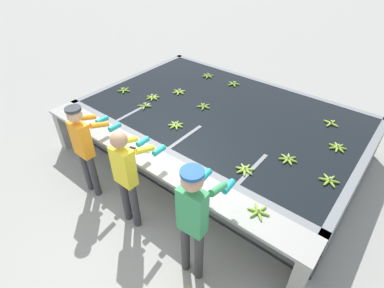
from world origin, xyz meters
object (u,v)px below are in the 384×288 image
Objects in this scene: worker_1 at (127,172)px; banana_bunch_floating_10 at (338,147)px; banana_bunch_floating_3 at (144,106)px; banana_bunch_floating_6 at (179,92)px; banana_bunch_floating_7 at (288,159)px; banana_bunch_floating_4 at (208,76)px; knife_1 at (69,113)px; banana_bunch_floating_9 at (234,84)px; banana_bunch_floating_2 at (331,123)px; banana_bunch_floating_0 at (176,125)px; banana_bunch_ledge_0 at (258,212)px; banana_bunch_floating_11 at (329,180)px; knife_0 at (137,149)px; banana_bunch_floating_8 at (124,90)px; worker_2 at (194,215)px; worker_0 at (85,144)px; banana_bunch_floating_1 at (204,106)px; banana_bunch_floating_5 at (153,97)px; banana_bunch_floating_12 at (245,170)px.

worker_1 reaches higher than banana_bunch_floating_10.
banana_bunch_floating_3 is 0.89× the size of banana_bunch_floating_6.
banana_bunch_floating_4 is at bearing 148.87° from banana_bunch_floating_7.
knife_1 is (-3.68, -1.28, -0.01)m from banana_bunch_floating_7.
banana_bunch_floating_6 is 1.21m from banana_bunch_floating_9.
banana_bunch_floating_9 is (-2.15, 0.25, -0.00)m from banana_bunch_floating_2.
banana_bunch_floating_0 is 1.00× the size of banana_bunch_floating_2.
banana_bunch_ledge_0 is (0.15, -1.16, 0.00)m from banana_bunch_floating_7.
banana_bunch_floating_11 is 0.82× the size of knife_0.
banana_bunch_ledge_0 is (-0.33, -1.90, 0.00)m from banana_bunch_floating_10.
banana_bunch_floating_2 and banana_bunch_floating_8 have the same top height.
banana_bunch_floating_10 is (0.79, 2.57, -0.22)m from worker_2.
banana_bunch_floating_8 reaches higher than knife_0.
banana_bunch_floating_2 is 1.01× the size of banana_bunch_floating_10.
banana_bunch_floating_2 is 1.00× the size of banana_bunch_floating_11.
worker_1 reaches higher than banana_bunch_floating_0.
worker_0 is 4.09m from banana_bunch_floating_2.
banana_bunch_floating_1 is 0.99× the size of banana_bunch_floating_5.
worker_2 reaches higher than worker_0.
banana_bunch_floating_6 is at bearing 167.07° from banana_bunch_floating_7.
banana_bunch_floating_7 is 1.02× the size of banana_bunch_floating_9.
banana_bunch_floating_4 is at bearing 70.57° from knife_1.
worker_1 reaches higher than banana_bunch_floating_8.
banana_bunch_floating_2 is 2.83m from banana_bunch_floating_4.
banana_bunch_floating_11 is at bearing 66.20° from banana_bunch_ledge_0.
banana_bunch_floating_12 is at bearing 133.03° from banana_bunch_ledge_0.
worker_1 is 5.83× the size of banana_bunch_floating_10.
banana_bunch_floating_8 is at bearing -133.53° from banana_bunch_floating_9.
banana_bunch_floating_4 reaches higher than knife_1.
worker_0 reaches higher than banana_bunch_floating_12.
banana_bunch_floating_5 is at bearing -99.25° from banana_bunch_floating_4.
banana_bunch_floating_5 is (-1.01, -0.35, -0.00)m from banana_bunch_floating_1.
banana_bunch_floating_10 is (1.99, 2.50, -0.12)m from worker_1.
worker_2 is 1.25m from banana_bunch_floating_12.
banana_bunch_floating_5 is 0.56m from banana_bunch_floating_6.
banana_bunch_floating_9 is 0.98× the size of banana_bunch_floating_12.
banana_bunch_floating_2 is 2.04m from banana_bunch_floating_12.
knife_0 is (0.57, 0.51, -0.12)m from worker_0.
banana_bunch_ledge_0 is (-0.01, -2.53, 0.00)m from banana_bunch_floating_2.
banana_bunch_floating_11 is 2.80m from knife_0.
banana_bunch_floating_11 is (0.46, -1.44, -0.00)m from banana_bunch_floating_2.
banana_bunch_floating_7 is 1.17m from banana_bunch_ledge_0.
banana_bunch_floating_4 is 1.01× the size of banana_bunch_ledge_0.
banana_bunch_floating_6 is (-0.76, 0.16, -0.00)m from banana_bunch_floating_1.
banana_bunch_floating_12 is (2.12, 1.13, -0.11)m from worker_0.
banana_bunch_floating_9 is at bearing 1.56° from banana_bunch_floating_4.
worker_0 is 3.35m from banana_bunch_floating_4.
banana_bunch_floating_7 is at bearing 32.59° from knife_0.
worker_2 is 6.24× the size of banana_bunch_ledge_0.
worker_2 is 3.39m from banana_bunch_floating_6.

